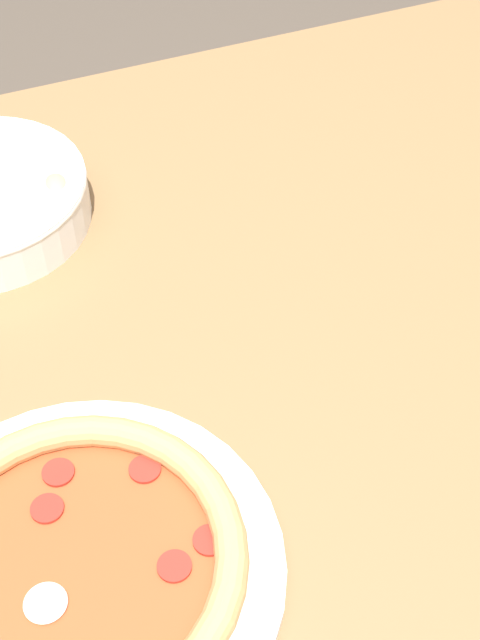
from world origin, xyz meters
The scene contains 2 objects.
dining_table centered at (0.00, 0.00, 0.68)m, with size 1.37×0.94×0.78m.
pizza centered at (-0.08, -0.18, 0.79)m, with size 0.31×0.31×0.04m.
Camera 1 is at (-0.08, -0.51, 1.40)m, focal length 50.00 mm.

